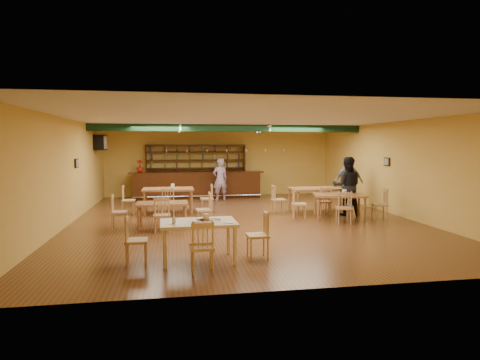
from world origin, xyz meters
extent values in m
plane|color=#583219|center=(0.00, 0.00, 0.00)|extent=(12.00, 12.00, 0.00)
cube|color=black|center=(0.00, 2.80, 2.87)|extent=(10.00, 0.30, 0.25)
cube|color=white|center=(-1.80, 3.40, 2.94)|extent=(0.05, 2.50, 0.05)
cube|color=white|center=(1.40, 3.40, 2.94)|extent=(0.05, 2.50, 0.05)
cube|color=white|center=(-4.80, 4.20, 2.35)|extent=(0.34, 0.70, 0.48)
cube|color=black|center=(-4.97, 1.00, 1.70)|extent=(0.04, 0.34, 0.28)
cube|color=black|center=(4.97, 0.50, 1.70)|extent=(0.04, 0.34, 0.28)
cube|color=#33180A|center=(-1.07, 5.15, 0.56)|extent=(5.60, 0.85, 1.13)
cube|color=#33180A|center=(-1.07, 5.78, 1.14)|extent=(4.33, 0.40, 2.28)
imported|color=#B21E10|center=(-3.42, 5.15, 1.38)|extent=(0.36, 0.36, 0.51)
cube|color=#986136|center=(-2.24, 1.51, 0.41)|extent=(1.66, 1.00, 0.83)
cube|color=#986136|center=(2.62, 0.96, 0.41)|extent=(1.68, 1.07, 0.81)
cube|color=#986136|center=(-2.37, -0.80, 0.34)|extent=(1.39, 0.84, 0.69)
cube|color=#986136|center=(2.92, -0.42, 0.38)|extent=(1.69, 1.23, 0.76)
cube|color=tan|center=(-1.59, -4.17, 0.39)|extent=(1.47, 0.97, 0.78)
cylinder|color=silver|center=(-1.49, -4.17, 0.79)|extent=(0.54, 0.54, 0.01)
cylinder|color=#EAE5C6|center=(-2.06, -4.33, 0.83)|extent=(0.08, 0.08, 0.11)
cube|color=white|center=(-1.23, -3.96, 0.79)|extent=(0.21, 0.17, 0.03)
cube|color=silver|center=(-1.33, -4.12, 0.80)|extent=(0.33, 0.19, 0.00)
cylinder|color=white|center=(-1.02, -4.38, 0.79)|extent=(0.22, 0.22, 0.01)
imported|color=purple|center=(-0.18, 4.33, 0.86)|extent=(0.71, 0.56, 1.71)
imported|color=black|center=(3.42, 0.16, 0.94)|extent=(1.10, 0.98, 1.88)
imported|color=gray|center=(4.12, 1.58, 0.92)|extent=(1.08, 0.45, 1.84)
camera|label=1|loc=(-2.06, -11.86, 2.25)|focal=30.01mm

